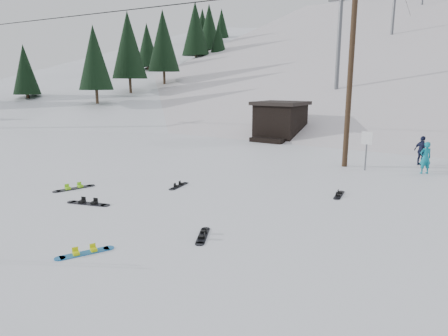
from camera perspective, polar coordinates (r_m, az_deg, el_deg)
The scene contains 17 objects.
ground at distance 10.41m, azimuth -20.01°, elevation -11.67°, with size 200.00×200.00×0.00m, color white.
ski_slope at distance 63.05m, azimuth 25.68°, elevation -3.91°, with size 60.00×75.00×45.00m, color silver.
ridge_left at distance 70.78m, azimuth -5.28°, elevation -0.26°, with size 34.00×85.00×38.00m, color white.
treeline_left at distance 61.94m, azimuth -8.74°, elevation 8.18°, with size 20.00×64.00×10.00m, color black, non-canonical shape.
treeline_crest at distance 91.88m, azimuth 29.34°, elevation 8.02°, with size 50.00×6.00×10.00m, color black, non-canonical shape.
utility_pole at distance 20.33m, azimuth 17.63°, elevation 13.27°, with size 2.00×0.26×9.00m.
trail_sign at distance 19.82m, azimuth 19.70°, elevation 3.28°, with size 0.50×0.09×1.85m.
lift_hut at distance 29.49m, azimuth 7.99°, elevation 6.71°, with size 3.40×4.10×2.75m.
lift_tower_near at distance 37.58m, azimuth 16.13°, elevation 17.42°, with size 2.20×0.36×8.00m.
hero_snowboard at distance 10.47m, azimuth -19.25°, elevation -11.33°, with size 0.74×1.31×0.10m.
board_scatter_a at distance 14.47m, azimuth -18.82°, elevation -4.78°, with size 1.59×0.70×0.12m.
board_scatter_b at distance 16.09m, azimuth -6.47°, elevation -2.54°, with size 0.46×1.33×0.09m.
board_scatter_c at distance 16.70m, azimuth -20.62°, elevation -2.70°, with size 0.64×1.63×0.12m.
board_scatter_d at distance 10.94m, azimuth -3.05°, elevation -9.61°, with size 0.76×1.20×0.09m.
board_scatter_f at distance 15.33m, azimuth 16.11°, elevation -3.70°, with size 0.41×1.29×0.09m.
skier_teal at distance 20.28m, azimuth 26.83°, elevation 1.31°, with size 0.53×0.35×1.47m, color #0E7B8E.
skier_navy at distance 22.28m, azimuth 26.42°, elevation 2.23°, with size 0.87×0.36×1.48m, color #161B39.
Camera 1 is at (7.88, -5.45, 4.07)m, focal length 32.00 mm.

